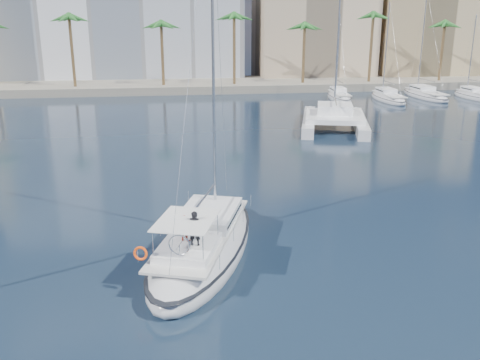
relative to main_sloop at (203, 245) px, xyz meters
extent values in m
plane|color=black|center=(2.77, 1.93, -0.56)|extent=(160.00, 160.00, 0.00)
cube|color=gray|center=(2.77, 62.93, 0.04)|extent=(120.00, 14.00, 1.20)
cube|color=white|center=(-9.23, 74.93, 13.44)|extent=(42.00, 16.00, 28.00)
cube|color=beige|center=(24.77, 71.93, 9.44)|extent=(20.00, 14.00, 20.00)
cube|color=tan|center=(44.77, 69.93, 8.44)|extent=(18.00, 12.00, 18.00)
cylinder|color=brown|center=(2.77, 58.93, 4.69)|extent=(0.44, 0.44, 10.50)
sphere|color=#276B27|center=(2.77, 58.93, 9.94)|extent=(3.60, 3.60, 3.60)
cylinder|color=brown|center=(36.77, 58.93, 4.69)|extent=(0.44, 0.44, 10.50)
sphere|color=#276B27|center=(36.77, 58.93, 9.94)|extent=(3.60, 3.60, 3.60)
ellipsoid|color=silver|center=(0.00, 0.00, -0.17)|extent=(7.89, 13.40, 2.65)
ellipsoid|color=black|center=(0.00, 0.00, 0.21)|extent=(7.96, 13.53, 0.18)
cube|color=silver|center=(-0.08, -0.23, 0.83)|extent=(5.77, 10.00, 0.12)
cube|color=white|center=(0.39, 1.17, 1.19)|extent=(3.91, 4.83, 0.60)
cube|color=black|center=(0.39, 1.17, 1.21)|extent=(3.78, 4.37, 0.14)
cylinder|color=#B7BABF|center=(0.85, 2.56, 9.27)|extent=(0.15, 0.15, 16.75)
cylinder|color=#B7BABF|center=(0.04, 0.12, 2.39)|extent=(1.73, 4.93, 0.11)
cube|color=white|center=(-0.85, -2.56, 1.07)|extent=(3.31, 3.79, 0.36)
cube|color=white|center=(-0.89, -2.68, 2.44)|extent=(3.31, 3.79, 0.04)
torus|color=silver|center=(-1.24, -3.73, 1.74)|extent=(0.92, 0.35, 0.96)
torus|color=#FF4A0D|center=(-2.88, -3.70, 1.44)|extent=(0.66, 0.39, 0.64)
imported|color=black|center=(-0.53, -2.72, 2.06)|extent=(0.66, 0.52, 1.61)
imported|color=#B9331C|center=(-0.96, -2.11, 1.86)|extent=(0.75, 0.71, 1.22)
cube|color=silver|center=(13.55, 30.75, -0.01)|extent=(4.74, 12.97, 1.10)
cube|color=silver|center=(18.72, 29.28, -0.01)|extent=(4.74, 12.97, 1.10)
cube|color=white|center=(15.96, 29.38, 0.74)|extent=(7.72, 8.58, 0.50)
cube|color=white|center=(16.14, 30.01, 1.44)|extent=(4.55, 4.78, 1.00)
cube|color=black|center=(16.14, 30.01, 1.49)|extent=(4.43, 4.28, 0.18)
cylinder|color=#B7BABF|center=(16.67, 31.91, 9.70)|extent=(0.18, 0.18, 17.52)
ellipsoid|color=silver|center=(-0.61, 1.67, -0.21)|extent=(0.19, 0.37, 0.18)
sphere|color=silver|center=(-0.61, 1.85, -0.19)|extent=(0.10, 0.10, 0.10)
cube|color=gray|center=(-0.88, 1.67, -0.18)|extent=(0.43, 0.15, 0.10)
cube|color=gray|center=(-0.35, 1.67, -0.18)|extent=(0.43, 0.15, 0.10)
camera|label=1|loc=(-1.49, -24.62, 11.08)|focal=40.00mm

